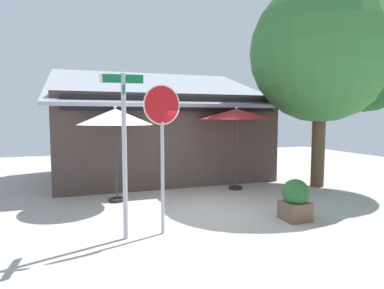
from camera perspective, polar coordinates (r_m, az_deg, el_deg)
ground_plane at (r=8.27m, az=2.67°, el=-12.15°), size 28.00×28.00×0.10m
cafe_building at (r=13.09m, az=-5.84°, el=1.75°), size 8.16×5.73×4.44m
street_sign_post at (r=6.30m, az=-11.89°, el=0.54°), size 0.81×0.75×3.19m
stop_sign at (r=6.45m, az=-5.28°, el=2.48°), size 0.78×0.17×3.01m
patio_umbrella_ivory_left at (r=9.20m, az=-13.38°, el=4.66°), size 2.07×2.07×2.67m
patio_umbrella_crimson_center at (r=10.58m, az=7.82°, el=5.23°), size 2.47×2.47×2.70m
shade_tree at (r=12.02m, az=23.26°, el=14.33°), size 5.17×4.70×6.89m
sidewalk_planter at (r=7.90m, az=17.74°, el=-9.22°), size 0.61×0.61×0.95m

